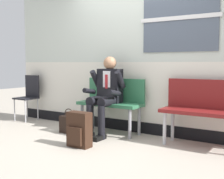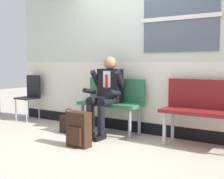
{
  "view_description": "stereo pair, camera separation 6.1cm",
  "coord_description": "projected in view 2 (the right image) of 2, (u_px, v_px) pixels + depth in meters",
  "views": [
    {
      "loc": [
        2.36,
        -3.79,
        1.16
      ],
      "look_at": [
        -0.17,
        0.06,
        0.75
      ],
      "focal_mm": 48.0,
      "sensor_mm": 36.0,
      "label": 1
    },
    {
      "loc": [
        2.41,
        -3.76,
        1.16
      ],
      "look_at": [
        -0.17,
        0.06,
        0.75
      ],
      "focal_mm": 48.0,
      "sensor_mm": 36.0,
      "label": 2
    }
  ],
  "objects": [
    {
      "name": "station_wall",
      "position": [
        140.0,
        42.0,
        4.91
      ],
      "size": [
        5.4,
        0.17,
        3.03
      ],
      "color": "beige",
      "rests_on": "ground"
    },
    {
      "name": "handbag",
      "position": [
        69.0,
        124.0,
        4.94
      ],
      "size": [
        0.33,
        0.12,
        0.41
      ],
      "color": "black",
      "rests_on": "ground"
    },
    {
      "name": "backpack",
      "position": [
        78.0,
        130.0,
        4.13
      ],
      "size": [
        0.33,
        0.21,
        0.49
      ],
      "color": "#331E14",
      "rests_on": "ground"
    },
    {
      "name": "person_seated",
      "position": [
        106.0,
        93.0,
        4.79
      ],
      "size": [
        0.57,
        0.7,
        1.26
      ],
      "color": "black",
      "rests_on": "ground"
    },
    {
      "name": "folding_chair",
      "position": [
        30.0,
        93.0,
        6.08
      ],
      "size": [
        0.38,
        0.38,
        0.91
      ],
      "color": "black",
      "rests_on": "ground"
    },
    {
      "name": "ground_plane",
      "position": [
        119.0,
        139.0,
        4.54
      ],
      "size": [
        18.0,
        18.0,
        0.0
      ],
      "primitive_type": "plane",
      "color": "#B2A899"
    },
    {
      "name": "bench_with_person",
      "position": [
        112.0,
        100.0,
        4.96
      ],
      "size": [
        1.09,
        0.42,
        0.9
      ],
      "color": "#2D6B47",
      "rests_on": "ground"
    },
    {
      "name": "bench_empty",
      "position": [
        209.0,
        107.0,
        4.07
      ],
      "size": [
        1.28,
        0.42,
        0.93
      ],
      "color": "maroon",
      "rests_on": "ground"
    }
  ]
}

